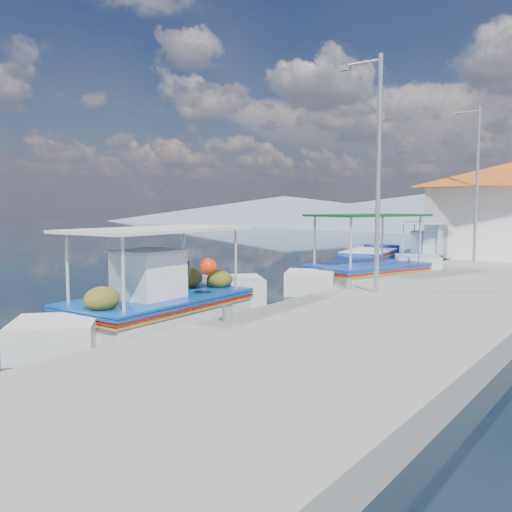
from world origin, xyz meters
The scene contains 9 objects.
ground centered at (0.00, 0.00, 0.00)m, with size 160.00×160.00×0.00m, color black.
quay centered at (5.90, 6.00, 0.25)m, with size 5.00×44.00×0.50m, color gray.
bollards centered at (3.80, 5.25, 0.65)m, with size 0.20×17.20×0.30m.
main_caique centered at (1.51, -2.59, 0.48)m, with size 2.39×7.54×2.48m.
caique_green_canopy centered at (2.51, 5.90, 0.41)m, with size 3.59×6.92×2.72m.
caique_blue_hull centered at (-0.15, 11.71, 0.29)m, with size 2.42×5.96×1.07m.
caique_far centered at (1.86, 13.25, 0.41)m, with size 2.70×6.23×2.23m.
lamp_post_near centered at (4.51, 2.00, 3.85)m, with size 1.21×0.14×6.00m.
lamp_post_far centered at (4.51, 11.00, 3.85)m, with size 1.21×0.14×6.00m.
Camera 1 is at (10.40, -10.77, 2.73)m, focal length 37.52 mm.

